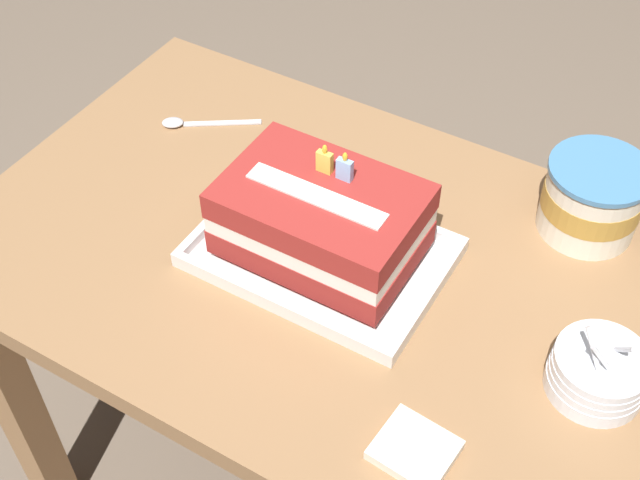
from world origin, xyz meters
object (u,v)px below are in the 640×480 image
foil_tray (321,254)px  bowl_stack (598,372)px  serving_spoon_near_tray (186,123)px  ice_cream_tub (592,198)px  napkin_pile (415,450)px  birthday_cake (321,219)px

foil_tray → bowl_stack: bowl_stack is taller
bowl_stack → serving_spoon_near_tray: bowl_stack is taller
bowl_stack → ice_cream_tub: 0.28m
foil_tray → napkin_pile: bearing=-40.2°
foil_tray → bowl_stack: size_ratio=2.83×
birthday_cake → bowl_stack: (0.40, -0.02, -0.05)m
foil_tray → birthday_cake: size_ratio=1.31×
foil_tray → napkin_pile: foil_tray is taller
birthday_cake → serving_spoon_near_tray: size_ratio=1.80×
bowl_stack → napkin_pile: (-0.15, -0.19, -0.02)m
birthday_cake → ice_cream_tub: size_ratio=1.82×
foil_tray → napkin_pile: size_ratio=3.61×
ice_cream_tub → napkin_pile: bearing=-96.3°
ice_cream_tub → napkin_pile: ice_cream_tub is taller
serving_spoon_near_tray → foil_tray: bearing=-22.6°
foil_tray → birthday_cake: (0.00, 0.00, 0.07)m
bowl_stack → napkin_pile: size_ratio=1.28×
ice_cream_tub → napkin_pile: 0.46m
birthday_cake → napkin_pile: bearing=-40.2°
foil_tray → napkin_pile: (0.25, -0.21, 0.00)m
birthday_cake → bowl_stack: 0.40m
birthday_cake → serving_spoon_near_tray: bearing=157.4°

